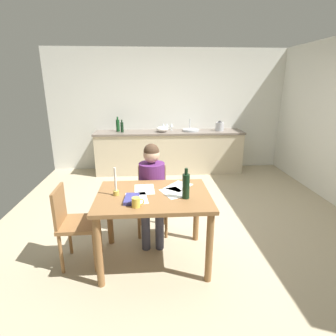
{
  "coord_description": "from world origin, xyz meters",
  "views": [
    {
      "loc": [
        -0.42,
        -3.47,
        1.89
      ],
      "look_at": [
        -0.19,
        -0.2,
        0.85
      ],
      "focal_mm": 28.73,
      "sensor_mm": 36.0,
      "label": 1
    }
  ],
  "objects_px": {
    "wine_bottle_on_table": "(186,186)",
    "bottle_vinegar": "(122,127)",
    "coffee_mug": "(136,202)",
    "mixing_bowl": "(162,129)",
    "dining_table": "(154,205)",
    "bottle_oil": "(118,125)",
    "book_magazine": "(132,199)",
    "wine_glass_back_left": "(163,125)",
    "wine_glass_near_sink": "(172,125)",
    "person_seated": "(152,186)",
    "sink_unit": "(191,130)",
    "stovetop_kettle": "(220,126)",
    "wine_glass_by_kettle": "(167,125)",
    "chair_at_table": "(152,196)",
    "candlestick": "(116,187)",
    "chair_side_empty": "(73,222)"
  },
  "relations": [
    {
      "from": "coffee_mug",
      "to": "wine_glass_near_sink",
      "type": "relative_size",
      "value": 0.76
    },
    {
      "from": "book_magazine",
      "to": "wine_glass_near_sink",
      "type": "xyz_separation_m",
      "value": [
        0.67,
        3.43,
        0.2
      ]
    },
    {
      "from": "book_magazine",
      "to": "bottle_oil",
      "type": "xyz_separation_m",
      "value": [
        -0.48,
        3.36,
        0.22
      ]
    },
    {
      "from": "coffee_mug",
      "to": "sink_unit",
      "type": "bearing_deg",
      "value": 73.38
    },
    {
      "from": "wine_bottle_on_table",
      "to": "wine_glass_near_sink",
      "type": "distance_m",
      "value": 3.41
    },
    {
      "from": "chair_at_table",
      "to": "stovetop_kettle",
      "type": "bearing_deg",
      "value": 58.81
    },
    {
      "from": "coffee_mug",
      "to": "wine_glass_back_left",
      "type": "bearing_deg",
      "value": 83.07
    },
    {
      "from": "person_seated",
      "to": "candlestick",
      "type": "relative_size",
      "value": 4.03
    },
    {
      "from": "chair_at_table",
      "to": "wine_glass_by_kettle",
      "type": "bearing_deg",
      "value": 82.15
    },
    {
      "from": "wine_bottle_on_table",
      "to": "bottle_vinegar",
      "type": "height_order",
      "value": "bottle_vinegar"
    },
    {
      "from": "dining_table",
      "to": "chair_at_table",
      "type": "height_order",
      "value": "chair_at_table"
    },
    {
      "from": "coffee_mug",
      "to": "mixing_bowl",
      "type": "xyz_separation_m",
      "value": [
        0.4,
        3.37,
        0.12
      ]
    },
    {
      "from": "bottle_oil",
      "to": "book_magazine",
      "type": "bearing_deg",
      "value": -81.78
    },
    {
      "from": "chair_side_empty",
      "to": "stovetop_kettle",
      "type": "relative_size",
      "value": 4.0
    },
    {
      "from": "dining_table",
      "to": "bottle_oil",
      "type": "relative_size",
      "value": 3.81
    },
    {
      "from": "mixing_bowl",
      "to": "person_seated",
      "type": "bearing_deg",
      "value": -95.5
    },
    {
      "from": "coffee_mug",
      "to": "sink_unit",
      "type": "relative_size",
      "value": 0.32
    },
    {
      "from": "book_magazine",
      "to": "wine_glass_near_sink",
      "type": "relative_size",
      "value": 1.54
    },
    {
      "from": "coffee_mug",
      "to": "sink_unit",
      "type": "distance_m",
      "value": 3.58
    },
    {
      "from": "coffee_mug",
      "to": "mixing_bowl",
      "type": "relative_size",
      "value": 0.44
    },
    {
      "from": "coffee_mug",
      "to": "stovetop_kettle",
      "type": "relative_size",
      "value": 0.53
    },
    {
      "from": "chair_side_empty",
      "to": "wine_bottle_on_table",
      "type": "relative_size",
      "value": 2.82
    },
    {
      "from": "person_seated",
      "to": "wine_glass_near_sink",
      "type": "bearing_deg",
      "value": 80.45
    },
    {
      "from": "chair_at_table",
      "to": "book_magazine",
      "type": "relative_size",
      "value": 3.61
    },
    {
      "from": "person_seated",
      "to": "bottle_vinegar",
      "type": "bearing_deg",
      "value": 102.96
    },
    {
      "from": "mixing_bowl",
      "to": "wine_bottle_on_table",
      "type": "bearing_deg",
      "value": -88.48
    },
    {
      "from": "person_seated",
      "to": "mixing_bowl",
      "type": "height_order",
      "value": "person_seated"
    },
    {
      "from": "coffee_mug",
      "to": "stovetop_kettle",
      "type": "bearing_deg",
      "value": 64.29
    },
    {
      "from": "candlestick",
      "to": "book_magazine",
      "type": "distance_m",
      "value": 0.23
    },
    {
      "from": "bottle_vinegar",
      "to": "wine_glass_by_kettle",
      "type": "height_order",
      "value": "bottle_vinegar"
    },
    {
      "from": "wine_bottle_on_table",
      "to": "person_seated",
      "type": "bearing_deg",
      "value": 117.56
    },
    {
      "from": "chair_side_empty",
      "to": "coffee_mug",
      "type": "xyz_separation_m",
      "value": [
        0.69,
        -0.29,
        0.34
      ]
    },
    {
      "from": "stovetop_kettle",
      "to": "coffee_mug",
      "type": "bearing_deg",
      "value": -115.71
    },
    {
      "from": "book_magazine",
      "to": "wine_glass_back_left",
      "type": "relative_size",
      "value": 1.54
    },
    {
      "from": "wine_bottle_on_table",
      "to": "bottle_oil",
      "type": "xyz_separation_m",
      "value": [
        -1.02,
        3.33,
        0.11
      ]
    },
    {
      "from": "bottle_oil",
      "to": "wine_glass_near_sink",
      "type": "distance_m",
      "value": 1.16
    },
    {
      "from": "coffee_mug",
      "to": "wine_bottle_on_table",
      "type": "distance_m",
      "value": 0.52
    },
    {
      "from": "sink_unit",
      "to": "wine_glass_back_left",
      "type": "distance_m",
      "value": 0.61
    },
    {
      "from": "book_magazine",
      "to": "bottle_vinegar",
      "type": "bearing_deg",
      "value": 100.3
    },
    {
      "from": "wine_glass_back_left",
      "to": "chair_at_table",
      "type": "bearing_deg",
      "value": -96.13
    },
    {
      "from": "person_seated",
      "to": "bottle_vinegar",
      "type": "relative_size",
      "value": 4.61
    },
    {
      "from": "wine_bottle_on_table",
      "to": "bottle_vinegar",
      "type": "relative_size",
      "value": 1.2
    },
    {
      "from": "chair_side_empty",
      "to": "mixing_bowl",
      "type": "bearing_deg",
      "value": 70.57
    },
    {
      "from": "person_seated",
      "to": "candlestick",
      "type": "height_order",
      "value": "person_seated"
    },
    {
      "from": "sink_unit",
      "to": "book_magazine",
      "type": "bearing_deg",
      "value": -108.16
    },
    {
      "from": "person_seated",
      "to": "stovetop_kettle",
      "type": "height_order",
      "value": "person_seated"
    },
    {
      "from": "wine_bottle_on_table",
      "to": "candlestick",
      "type": "bearing_deg",
      "value": 170.27
    },
    {
      "from": "book_magazine",
      "to": "mixing_bowl",
      "type": "height_order",
      "value": "mixing_bowl"
    },
    {
      "from": "stovetop_kettle",
      "to": "wine_glass_by_kettle",
      "type": "relative_size",
      "value": 1.43
    },
    {
      "from": "mixing_bowl",
      "to": "wine_glass_by_kettle",
      "type": "xyz_separation_m",
      "value": [
        0.12,
        0.2,
        0.05
      ]
    }
  ]
}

